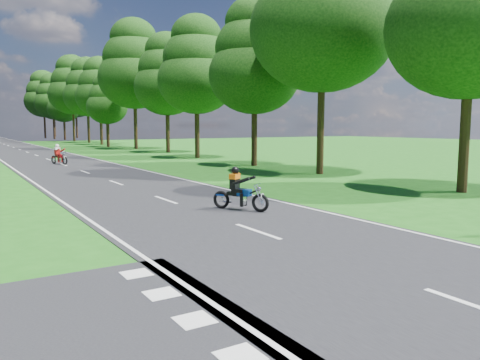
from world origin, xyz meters
TOP-DOWN VIEW (x-y plane):
  - ground at (0.00, 0.00)m, footprint 160.00×160.00m
  - main_road at (0.00, 50.00)m, footprint 7.00×140.00m
  - road_markings at (-0.14, 48.13)m, footprint 7.40×140.00m
  - treeline at (1.43, 60.06)m, footprint 40.00×115.35m
  - rider_near_blue at (1.21, 4.78)m, footprint 1.34×1.73m
  - rider_far_red at (-0.18, 26.54)m, footprint 1.11×1.79m

SIDE VIEW (x-z plane):
  - ground at x=0.00m, z-range 0.00..0.00m
  - main_road at x=0.00m, z-range 0.00..0.02m
  - road_markings at x=-0.14m, z-range 0.02..0.03m
  - rider_near_blue at x=1.21m, z-range 0.02..1.42m
  - rider_far_red at x=-0.18m, z-range 0.02..1.43m
  - treeline at x=1.43m, z-range 0.86..15.65m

